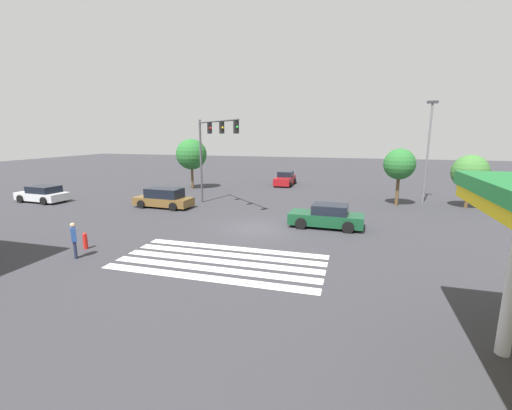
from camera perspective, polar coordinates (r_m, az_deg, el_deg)
ground_plane at (r=21.40m, az=-0.00°, el=-3.94°), size 135.82×135.82×0.00m
crosswalk_markings at (r=16.12m, az=-5.89°, el=-9.33°), size 9.56×4.40×0.01m
traffic_signal_mast at (r=27.10m, az=-7.45°, el=10.36°), size 5.30×5.30×6.95m
car_0 at (r=39.76m, az=4.88°, el=4.36°), size 2.07×4.70×1.56m
car_1 at (r=34.95m, az=-32.00°, el=1.55°), size 4.53×2.42×1.41m
car_2 at (r=28.35m, az=-15.12°, el=1.09°), size 4.82×2.21×1.56m
car_3 at (r=21.97m, az=11.73°, el=-1.90°), size 4.64×2.22×1.48m
pedestrian at (r=18.26m, az=-28.07°, el=-4.94°), size 0.41×0.41×1.74m
street_light_pole_a at (r=32.09m, az=26.82°, el=9.13°), size 0.80×0.36×8.42m
tree_corner_a at (r=30.04m, az=22.81°, el=6.27°), size 2.49×2.49×4.66m
tree_corner_b at (r=37.30m, az=-10.71°, el=8.30°), size 3.24×3.24×5.31m
tree_corner_c at (r=31.59m, az=32.08°, el=4.65°), size 2.70×2.70×4.22m
fire_hydrant at (r=19.65m, az=-26.58°, el=-5.35°), size 0.22×0.22×0.86m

